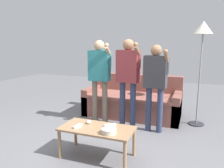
{
  "coord_description": "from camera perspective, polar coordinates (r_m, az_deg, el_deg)",
  "views": [
    {
      "loc": [
        1.23,
        -2.64,
        1.5
      ],
      "look_at": [
        0.08,
        0.37,
        0.89
      ],
      "focal_mm": 34.63,
      "sensor_mm": 36.0,
      "label": 1
    }
  ],
  "objects": [
    {
      "name": "game_remote_nunchuk",
      "position": [
        3.03,
        -6.11,
        -9.88
      ],
      "size": [
        0.06,
        0.09,
        0.05
      ],
      "color": "white",
      "rests_on": "coffee_table"
    },
    {
      "name": "coffee_table",
      "position": [
        2.91,
        -3.96,
        -12.42
      ],
      "size": [
        0.96,
        0.48,
        0.41
      ],
      "color": "#997551",
      "rests_on": "ground"
    },
    {
      "name": "game_remote_wand_far",
      "position": [
        2.92,
        -0.46,
        -10.77
      ],
      "size": [
        0.15,
        0.13,
        0.03
      ],
      "color": "white",
      "rests_on": "coffee_table"
    },
    {
      "name": "player_right",
      "position": [
        3.64,
        11.36,
        1.5
      ],
      "size": [
        0.43,
        0.33,
        1.48
      ],
      "color": "#2D3856",
      "rests_on": "ground"
    },
    {
      "name": "game_remote_wand_near",
      "position": [
        2.92,
        -9.1,
        -10.92
      ],
      "size": [
        0.06,
        0.16,
        0.03
      ],
      "color": "white",
      "rests_on": "coffee_table"
    },
    {
      "name": "couch",
      "position": [
        4.58,
        5.5,
        -4.65
      ],
      "size": [
        1.95,
        0.87,
        0.83
      ],
      "color": "brown",
      "rests_on": "ground"
    },
    {
      "name": "player_center",
      "position": [
        3.81,
        4.25,
        2.99
      ],
      "size": [
        0.46,
        0.35,
        1.57
      ],
      "color": "#2D3856",
      "rests_on": "ground"
    },
    {
      "name": "snack_bowl",
      "position": [
        2.7,
        -0.8,
        -12.31
      ],
      "size": [
        0.18,
        0.18,
        0.06
      ],
      "primitive_type": "cylinder",
      "color": "beige",
      "rests_on": "coffee_table"
    },
    {
      "name": "floor_lamp",
      "position": [
        4.16,
        22.84,
        11.57
      ],
      "size": [
        0.33,
        0.33,
        1.88
      ],
      "color": "#2D2D33",
      "rests_on": "ground"
    },
    {
      "name": "ground_plane",
      "position": [
        3.27,
        -3.81,
        -16.56
      ],
      "size": [
        12.0,
        12.0,
        0.0
      ],
      "primitive_type": "plane",
      "color": "slate"
    },
    {
      "name": "player_left",
      "position": [
        4.03,
        -3.31,
        3.27
      ],
      "size": [
        0.47,
        0.31,
        1.55
      ],
      "color": "#756656",
      "rests_on": "ground"
    }
  ]
}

